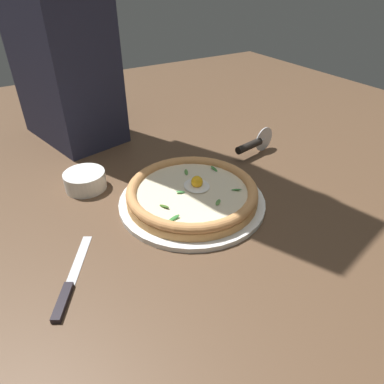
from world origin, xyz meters
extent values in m
cube|color=brown|center=(0.00, 0.00, -0.01)|extent=(2.40, 2.40, 0.03)
cylinder|color=white|center=(-0.03, -0.01, 0.01)|extent=(0.34, 0.34, 0.01)
cylinder|color=tan|center=(-0.03, -0.01, 0.02)|extent=(0.31, 0.31, 0.02)
torus|color=tan|center=(-0.03, -0.01, 0.04)|extent=(0.31, 0.31, 0.02)
cylinder|color=beige|center=(-0.03, -0.01, 0.03)|extent=(0.26, 0.26, 0.00)
ellipsoid|color=white|center=(-0.03, -0.03, 0.04)|extent=(0.07, 0.06, 0.01)
sphere|color=#FAB018|center=(-0.03, -0.03, 0.05)|extent=(0.03, 0.03, 0.03)
ellipsoid|color=#4C9D4D|center=(-0.03, 0.01, 0.04)|extent=(0.02, 0.02, 0.01)
ellipsoid|color=#2F7B31|center=(-0.11, 0.07, 0.04)|extent=(0.01, 0.03, 0.01)
ellipsoid|color=#367A35|center=(-0.09, -0.10, 0.04)|extent=(0.02, 0.02, 0.01)
ellipsoid|color=#568740|center=(-0.11, -0.04, 0.04)|extent=(0.02, 0.02, 0.01)
ellipsoid|color=#518539|center=(0.04, -0.04, 0.04)|extent=(0.02, 0.02, 0.01)
ellipsoid|color=#37611C|center=(-0.06, 0.07, 0.04)|extent=(0.03, 0.02, 0.01)
ellipsoid|color=#387634|center=(0.02, -0.11, 0.04)|extent=(0.03, 0.01, 0.01)
cylinder|color=white|center=(0.16, 0.18, 0.02)|extent=(0.10, 0.10, 0.04)
cylinder|color=silver|center=(0.09, -0.34, 0.04)|extent=(0.02, 0.07, 0.07)
cylinder|color=silver|center=(0.09, -0.33, 0.04)|extent=(0.01, 0.02, 0.01)
cylinder|color=black|center=(0.08, -0.28, 0.04)|extent=(0.04, 0.10, 0.02)
cube|color=silver|center=(-0.08, 0.27, 0.00)|extent=(0.12, 0.08, 0.00)
cube|color=black|center=(-0.17, 0.32, 0.01)|extent=(0.08, 0.05, 0.01)
camera|label=1|loc=(-0.61, 0.34, 0.48)|focal=32.57mm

